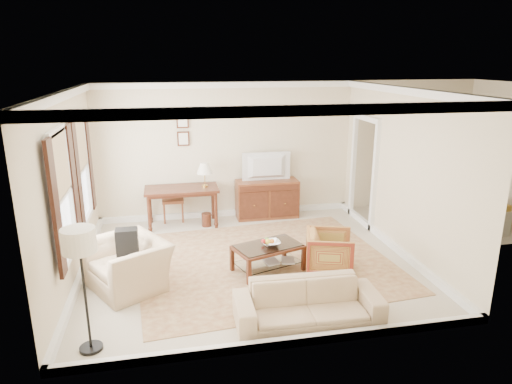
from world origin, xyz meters
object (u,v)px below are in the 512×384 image
object	(u,v)px
sofa	(308,297)
coffee_table	(268,251)
tv	(267,158)
writing_desk	(182,193)
striped_armchair	(329,250)
club_armchair	(128,257)
sideboard	(267,199)

from	to	relation	value
sofa	coffee_table	bearing A→B (deg)	98.23
tv	sofa	world-z (taller)	tv
writing_desk	striped_armchair	xyz separation A→B (m)	(2.25, -2.64, -0.33)
tv	club_armchair	world-z (taller)	tv
writing_desk	coffee_table	xyz separation A→B (m)	(1.27, -2.44, -0.35)
sideboard	coffee_table	size ratio (longest dim) A/B	1.09
sideboard	striped_armchair	size ratio (longest dim) A/B	1.79
tv	club_armchair	size ratio (longest dim) A/B	0.87
writing_desk	sofa	bearing A→B (deg)	-70.31
sofa	striped_armchair	bearing A→B (deg)	62.05
tv	striped_armchair	size ratio (longest dim) A/B	1.33
writing_desk	tv	distance (m)	1.94
striped_armchair	club_armchair	size ratio (longest dim) A/B	0.65
club_armchair	coffee_table	bearing A→B (deg)	62.90
sideboard	sofa	world-z (taller)	sideboard
striped_armchair	coffee_table	bearing A→B (deg)	95.49
writing_desk	sideboard	bearing A→B (deg)	5.72
tv	sofa	size ratio (longest dim) A/B	0.52
sideboard	coffee_table	distance (m)	2.68
coffee_table	sofa	world-z (taller)	sofa
sideboard	tv	xyz separation A→B (m)	(-0.00, -0.02, 0.91)
sideboard	coffee_table	bearing A→B (deg)	-102.26
sofa	sideboard	bearing A→B (deg)	86.61
striped_armchair	sofa	size ratio (longest dim) A/B	0.39
striped_armchair	club_armchair	world-z (taller)	club_armchair
writing_desk	coffee_table	bearing A→B (deg)	-62.52
writing_desk	sofa	size ratio (longest dim) A/B	0.78
writing_desk	sofa	xyz separation A→B (m)	(1.44, -4.03, -0.33)
tv	coffee_table	size ratio (longest dim) A/B	0.81
sideboard	coffee_table	xyz separation A→B (m)	(-0.57, -2.62, -0.06)
coffee_table	striped_armchair	size ratio (longest dim) A/B	1.64
striped_armchair	sofa	world-z (taller)	striped_armchair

